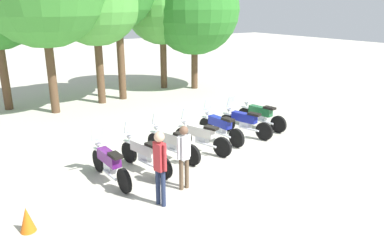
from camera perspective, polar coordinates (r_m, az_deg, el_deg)
name	(u,v)px	position (r m, az deg, el deg)	size (l,w,h in m)	color
ground_plane	(201,150)	(11.94, 1.34, -4.72)	(80.00, 80.00, 0.00)	#BCB7A8
motorcycle_0	(109,163)	(9.99, -12.73, -6.51)	(0.62, 2.19, 1.37)	black
motorcycle_1	(144,153)	(10.47, -7.46, -5.08)	(0.69, 2.17, 1.37)	black
motorcycle_2	(172,142)	(11.18, -3.18, -3.46)	(0.77, 2.15, 1.37)	black
motorcycle_3	(201,136)	(11.72, 1.41, -2.45)	(0.87, 2.11, 1.37)	black
motorcycle_4	(220,126)	(12.65, 4.35, -0.98)	(0.62, 2.19, 1.37)	black
motorcycle_5	(244,121)	(13.28, 8.13, -0.22)	(0.82, 2.13, 1.37)	black
motorcycle_6	(261,115)	(14.20, 10.63, 0.76)	(0.65, 2.17, 0.99)	black
person_0	(184,153)	(9.16, -1.27, -5.11)	(0.40, 0.23, 1.69)	brown
person_1	(160,162)	(8.40, -5.01, -6.59)	(0.30, 0.41, 1.82)	#232D4C
tree_2	(95,0)	(17.73, -14.90, 17.61)	(4.11, 4.11, 6.81)	brown
tree_4	(162,6)	(20.71, -4.65, 17.30)	(4.16, 4.16, 6.59)	brown
tree_5	(195,10)	(20.47, 0.41, 16.80)	(4.82, 4.82, 6.71)	brown
traffic_cone	(27,220)	(8.53, -24.28, -13.93)	(0.32, 0.32, 0.55)	orange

